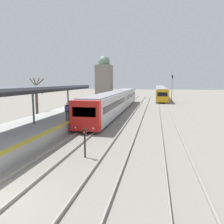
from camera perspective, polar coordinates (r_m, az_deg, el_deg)
The scene contains 9 objects.
track_middle_line at distance 8.03m, azimuth -7.53°, elevation -24.88°, with size 1.51×120.00×0.15m.
platform_canopy at distance 19.30m, azimuth -19.99°, elevation 5.96°, with size 4.00×18.57×3.17m.
person_on_platform at distance 20.05m, azimuth -11.58°, elevation 0.43°, with size 0.40×0.40×1.66m.
train_near at distance 33.40m, azimuth 1.32°, elevation 3.19°, with size 2.63×31.40×2.96m.
train_far at distance 66.13m, azimuth 12.52°, elevation 5.36°, with size 2.55×43.24×2.94m.
signal_post_near at distance 12.88m, azimuth -7.13°, elevation -7.20°, with size 0.20×0.21×1.71m.
signal_mast_far at distance 48.89m, azimuth 15.42°, elevation 6.73°, with size 0.28×0.29×5.85m.
distant_domed_building at distance 57.65m, azimuth -2.07°, elevation 8.71°, with size 4.00×4.00×11.01m.
bare_tree_background at distance 28.67m, azimuth -19.10°, elevation 3.21°, with size 2.24×1.42×4.87m.
Camera 1 is at (5.80, -6.37, 4.42)m, focal length 35.00 mm.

